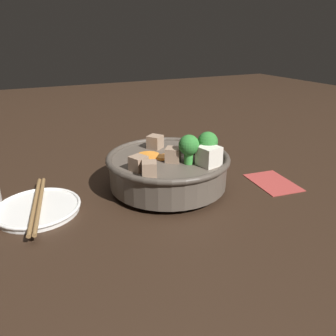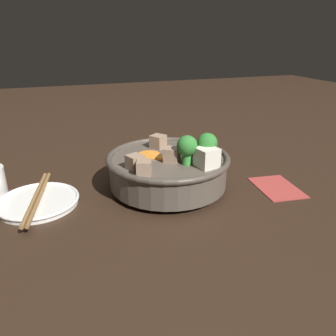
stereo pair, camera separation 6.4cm
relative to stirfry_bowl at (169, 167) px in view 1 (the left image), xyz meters
name	(u,v)px [view 1 (the left image)]	position (x,y,z in m)	size (l,w,h in m)	color
ground_plane	(168,188)	(0.00, 0.00, -0.05)	(3.00, 3.00, 0.00)	black
stirfry_bowl	(169,167)	(0.00, 0.00, 0.00)	(0.24, 0.24, 0.12)	#51473D
side_saucer	(38,208)	(0.01, 0.25, -0.04)	(0.15, 0.15, 0.01)	white
napkin	(273,182)	(-0.07, -0.21, -0.04)	(0.12, 0.09, 0.00)	#A33833
chopsticks_pair	(37,203)	(0.01, 0.25, -0.03)	(0.20, 0.05, 0.01)	olive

